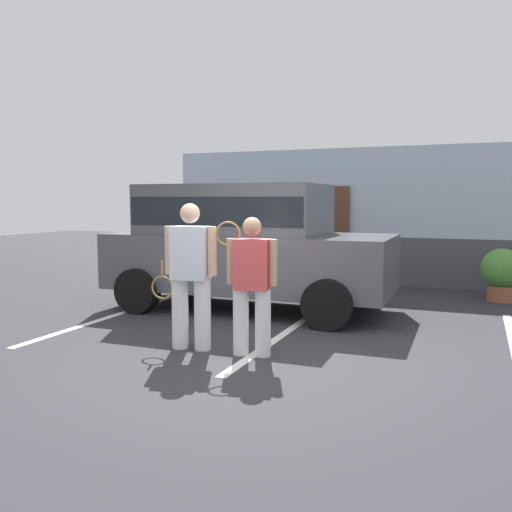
{
  "coord_description": "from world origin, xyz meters",
  "views": [
    {
      "loc": [
        2.37,
        -5.51,
        1.8
      ],
      "look_at": [
        -0.37,
        1.2,
        1.05
      ],
      "focal_mm": 37.96,
      "sensor_mm": 36.0,
      "label": 1
    }
  ],
  "objects_px": {
    "tennis_player_woman": "(251,284)",
    "potted_plant_by_porch": "(502,272)",
    "parked_suv": "(244,240)",
    "tennis_player_man": "(190,274)"
  },
  "relations": [
    {
      "from": "tennis_player_woman",
      "to": "potted_plant_by_porch",
      "type": "xyz_separation_m",
      "value": [
        2.82,
        4.8,
        -0.32
      ]
    },
    {
      "from": "parked_suv",
      "to": "tennis_player_woman",
      "type": "xyz_separation_m",
      "value": [
        1.17,
        -2.46,
        -0.3
      ]
    },
    {
      "from": "tennis_player_woman",
      "to": "parked_suv",
      "type": "bearing_deg",
      "value": -72.11
    },
    {
      "from": "tennis_player_woman",
      "to": "potted_plant_by_porch",
      "type": "relative_size",
      "value": 1.7
    },
    {
      "from": "tennis_player_man",
      "to": "potted_plant_by_porch",
      "type": "distance_m",
      "value": 6.03
    },
    {
      "from": "tennis_player_man",
      "to": "tennis_player_woman",
      "type": "distance_m",
      "value": 0.79
    },
    {
      "from": "tennis_player_man",
      "to": "tennis_player_woman",
      "type": "bearing_deg",
      "value": 174.56
    },
    {
      "from": "tennis_player_man",
      "to": "tennis_player_woman",
      "type": "relative_size",
      "value": 1.1
    },
    {
      "from": "parked_suv",
      "to": "potted_plant_by_porch",
      "type": "distance_m",
      "value": 4.66
    },
    {
      "from": "potted_plant_by_porch",
      "to": "parked_suv",
      "type": "bearing_deg",
      "value": -149.68
    }
  ]
}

